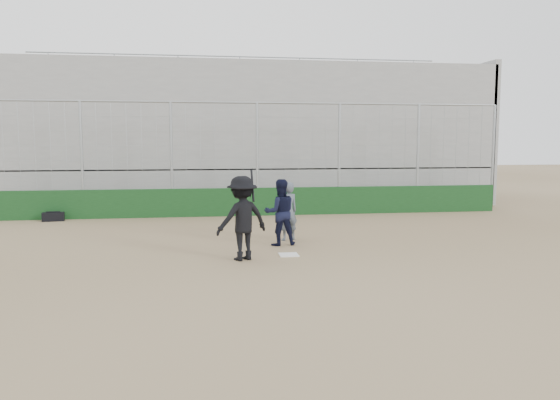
{
  "coord_description": "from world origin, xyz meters",
  "views": [
    {
      "loc": [
        -2.02,
        -12.36,
        2.65
      ],
      "look_at": [
        0.0,
        1.4,
        1.15
      ],
      "focal_mm": 35.0,
      "sensor_mm": 36.0,
      "label": 1
    }
  ],
  "objects": [
    {
      "name": "backstop",
      "position": [
        0.0,
        7.0,
        0.96
      ],
      "size": [
        18.1,
        0.25,
        4.04
      ],
      "color": "#113615",
      "rests_on": "ground"
    },
    {
      "name": "home_plate",
      "position": [
        0.0,
        0.0,
        0.01
      ],
      "size": [
        0.44,
        0.44,
        0.02
      ],
      "primitive_type": "cube",
      "color": "white",
      "rests_on": "ground"
    },
    {
      "name": "catcher_crouched",
      "position": [
        -0.02,
        1.22,
        0.57
      ],
      "size": [
        0.91,
        0.76,
        1.15
      ],
      "color": "black",
      "rests_on": "ground"
    },
    {
      "name": "batter_at_plate",
      "position": [
        -1.11,
        -0.32,
        0.94
      ],
      "size": [
        1.4,
        1.13,
        2.02
      ],
      "color": "black",
      "rests_on": "ground"
    },
    {
      "name": "bleachers",
      "position": [
        0.0,
        11.95,
        2.92
      ],
      "size": [
        20.25,
        6.7,
        6.98
      ],
      "color": "gray",
      "rests_on": "ground"
    },
    {
      "name": "ground",
      "position": [
        0.0,
        0.0,
        0.0
      ],
      "size": [
        90.0,
        90.0,
        0.0
      ],
      "primitive_type": "plane",
      "color": "brown",
      "rests_on": "ground"
    },
    {
      "name": "equipment_bag",
      "position": [
        -6.89,
        6.54,
        0.15
      ],
      "size": [
        0.72,
        0.37,
        0.33
      ],
      "color": "black",
      "rests_on": "ground"
    },
    {
      "name": "umpire",
      "position": [
        0.29,
        1.93,
        0.71
      ],
      "size": [
        0.67,
        0.57,
        1.41
      ],
      "primitive_type": "imported",
      "rotation": [
        0.0,
        0.0,
        3.54
      ],
      "color": "#4C5561",
      "rests_on": "ground"
    }
  ]
}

